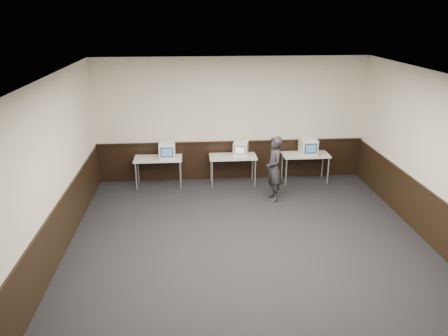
% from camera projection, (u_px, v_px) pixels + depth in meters
% --- Properties ---
extents(floor, '(8.00, 8.00, 0.00)m').
position_uv_depth(floor, '(252.00, 255.00, 8.04)').
color(floor, black).
rests_on(floor, ground).
extents(ceiling, '(8.00, 8.00, 0.00)m').
position_uv_depth(ceiling, '(256.00, 80.00, 6.96)').
color(ceiling, white).
rests_on(ceiling, back_wall).
extents(back_wall, '(7.00, 0.00, 7.00)m').
position_uv_depth(back_wall, '(232.00, 120.00, 11.25)').
color(back_wall, silver).
rests_on(back_wall, ground).
extents(left_wall, '(0.00, 8.00, 8.00)m').
position_uv_depth(left_wall, '(45.00, 180.00, 7.23)').
color(left_wall, silver).
rests_on(left_wall, ground).
extents(wainscot_back, '(6.98, 0.04, 1.00)m').
position_uv_depth(wainscot_back, '(231.00, 160.00, 11.61)').
color(wainscot_back, black).
rests_on(wainscot_back, back_wall).
extents(wainscot_left, '(0.04, 7.98, 1.00)m').
position_uv_depth(wainscot_left, '(55.00, 239.00, 7.61)').
color(wainscot_left, black).
rests_on(wainscot_left, left_wall).
extents(wainscot_right, '(0.04, 7.98, 1.00)m').
position_uv_depth(wainscot_right, '(437.00, 224.00, 8.14)').
color(wainscot_right, black).
rests_on(wainscot_right, right_wall).
extents(wainscot_rail, '(6.98, 0.06, 0.04)m').
position_uv_depth(wainscot_rail, '(232.00, 142.00, 11.41)').
color(wainscot_rail, black).
rests_on(wainscot_rail, wainscot_back).
extents(desk_left, '(1.20, 0.60, 0.75)m').
position_uv_depth(desk_left, '(158.00, 160.00, 11.04)').
color(desk_left, silver).
rests_on(desk_left, ground).
extents(desk_center, '(1.20, 0.60, 0.75)m').
position_uv_depth(desk_center, '(233.00, 159.00, 11.19)').
color(desk_center, silver).
rests_on(desk_center, ground).
extents(desk_right, '(1.20, 0.60, 0.75)m').
position_uv_depth(desk_right, '(305.00, 157.00, 11.33)').
color(desk_right, silver).
rests_on(desk_right, ground).
extents(emac_left, '(0.40, 0.43, 0.40)m').
position_uv_depth(emac_left, '(167.00, 151.00, 10.92)').
color(emac_left, white).
rests_on(emac_left, desk_left).
extents(emac_center, '(0.44, 0.45, 0.36)m').
position_uv_depth(emac_center, '(241.00, 149.00, 11.16)').
color(emac_center, white).
rests_on(emac_center, desk_center).
extents(emac_right, '(0.43, 0.46, 0.41)m').
position_uv_depth(emac_right, '(308.00, 147.00, 11.20)').
color(emac_right, white).
rests_on(emac_right, desk_right).
extents(person, '(0.43, 0.60, 1.55)m').
position_uv_depth(person, '(274.00, 169.00, 10.17)').
color(person, '#252429').
rests_on(person, ground).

